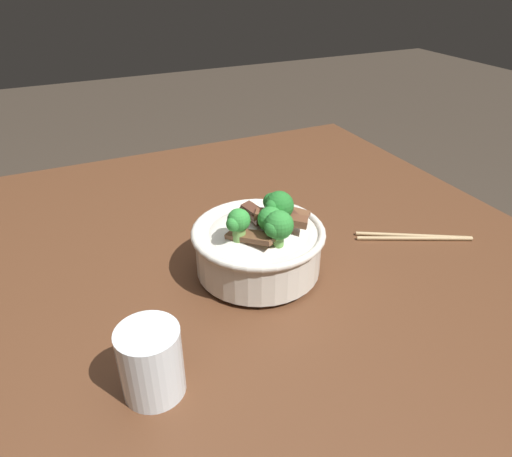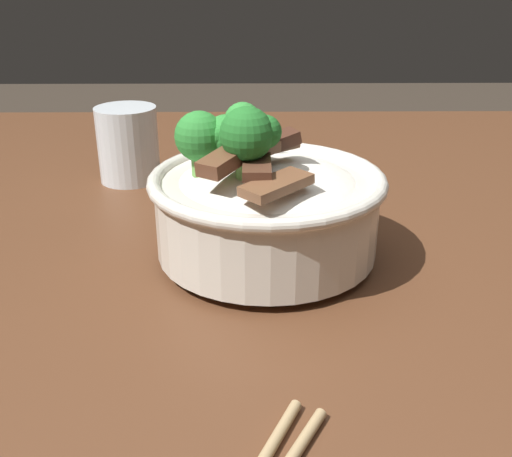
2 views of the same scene
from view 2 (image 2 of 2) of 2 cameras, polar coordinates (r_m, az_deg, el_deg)
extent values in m
cube|color=#56331E|center=(0.57, 3.80, -3.45)|extent=(1.11, 1.09, 0.04)
cube|color=#56331E|center=(1.25, -20.90, -9.65)|extent=(0.08, 0.08, 0.77)
cylinder|color=silver|center=(0.54, 1.02, -2.38)|extent=(0.08, 0.08, 0.01)
cylinder|color=silver|center=(0.53, 1.05, 1.26)|extent=(0.20, 0.20, 0.07)
torus|color=silver|center=(0.51, 1.08, 4.70)|extent=(0.21, 0.21, 0.01)
ellipsoid|color=white|center=(0.52, 1.07, 3.49)|extent=(0.17, 0.17, 0.05)
cube|color=#563323|center=(0.48, 0.08, 6.59)|extent=(0.02, 0.07, 0.01)
cube|color=brown|center=(0.45, 1.98, 4.21)|extent=(0.06, 0.06, 0.01)
cube|color=brown|center=(0.48, -2.04, 7.19)|extent=(0.06, 0.08, 0.02)
cube|color=brown|center=(0.53, -2.45, 7.29)|extent=(0.08, 0.07, 0.02)
cube|color=#4C2B1E|center=(0.51, 1.28, 8.06)|extent=(0.06, 0.04, 0.02)
cube|color=brown|center=(0.51, 1.87, 8.08)|extent=(0.05, 0.05, 0.01)
cylinder|color=#6BA84C|center=(0.48, -0.88, 5.90)|extent=(0.02, 0.02, 0.03)
sphere|color=#237028|center=(0.48, -0.90, 9.06)|extent=(0.04, 0.04, 0.04)
sphere|color=#237028|center=(0.48, 0.85, 9.26)|extent=(0.03, 0.03, 0.03)
sphere|color=#237028|center=(0.49, -1.59, 10.02)|extent=(0.02, 0.02, 0.02)
cylinder|color=#7AB256|center=(0.55, -1.27, 7.97)|extent=(0.02, 0.02, 0.02)
sphere|color=green|center=(0.54, -1.29, 10.29)|extent=(0.03, 0.03, 0.03)
sphere|color=green|center=(0.54, -0.07, 10.67)|extent=(0.02, 0.02, 0.02)
sphere|color=green|center=(0.55, -1.88, 10.45)|extent=(0.02, 0.02, 0.02)
cylinder|color=#7AB256|center=(0.51, -2.84, 6.33)|extent=(0.02, 0.02, 0.02)
sphere|color=#2D8433|center=(0.50, -2.89, 8.76)|extent=(0.04, 0.04, 0.04)
sphere|color=#2D8433|center=(0.50, -1.36, 8.57)|extent=(0.02, 0.02, 0.02)
sphere|color=#2D8433|center=(0.51, -3.25, 8.73)|extent=(0.02, 0.02, 0.02)
cylinder|color=#6BA84C|center=(0.51, -5.33, 6.23)|extent=(0.02, 0.02, 0.02)
sphere|color=#2D8433|center=(0.50, -5.44, 8.81)|extent=(0.04, 0.04, 0.04)
sphere|color=#2D8433|center=(0.49, -3.79, 8.85)|extent=(0.02, 0.02, 0.02)
sphere|color=#2D8433|center=(0.51, -5.79, 9.04)|extent=(0.03, 0.03, 0.03)
cylinder|color=white|center=(0.75, -11.90, 4.82)|extent=(0.07, 0.07, 0.00)
cylinder|color=white|center=(0.74, -12.19, 7.92)|extent=(0.07, 0.07, 0.09)
cylinder|color=olive|center=(0.74, -12.09, 6.92)|extent=(0.06, 0.06, 0.06)
camera|label=1|loc=(0.95, -42.96, 31.13)|focal=33.04mm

